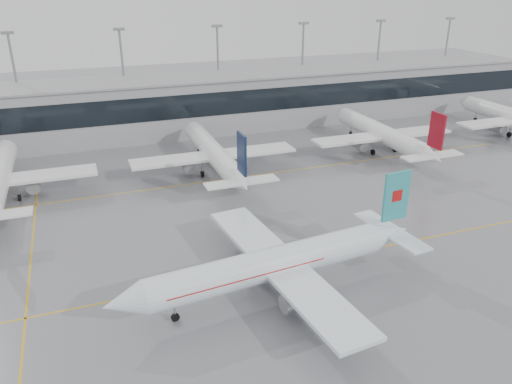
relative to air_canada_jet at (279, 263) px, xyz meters
name	(u,v)px	position (x,y,z in m)	size (l,w,h in m)	color
ground	(290,265)	(3.40, 4.59, -3.76)	(320.00, 320.00, 0.00)	slate
taxi_line_main	(290,265)	(3.40, 4.59, -3.75)	(120.00, 0.25, 0.01)	gold
taxi_line_north	(221,180)	(3.40, 34.59, -3.75)	(120.00, 0.25, 0.01)	gold
taxi_line_cross	(32,250)	(-26.60, 19.59, -3.75)	(0.25, 60.00, 0.01)	gold
terminal	(180,106)	(3.40, 66.59, 2.24)	(180.00, 15.00, 12.00)	#939397
terminal_glass	(187,106)	(3.40, 59.04, 3.74)	(180.00, 0.20, 5.00)	black
terminal_roof	(178,78)	(3.40, 66.59, 8.44)	(182.00, 16.00, 0.40)	gray
light_masts	(172,68)	(3.40, 72.59, 9.59)	(156.40, 1.00, 22.60)	gray
air_canada_jet	(279,263)	(0.00, 0.00, 0.00)	(37.35, 30.23, 11.81)	white
parked_jet_c	(214,153)	(3.40, 38.28, -0.04)	(29.64, 36.96, 11.72)	white
parked_jet_d	(382,134)	(38.40, 38.28, -0.04)	(29.64, 36.96, 11.72)	white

